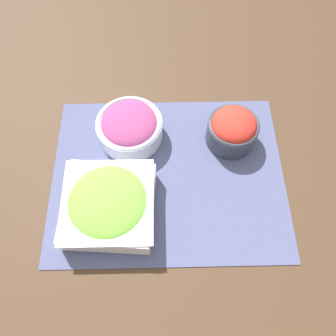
# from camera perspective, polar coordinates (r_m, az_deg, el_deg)

# --- Properties ---
(ground_plane) EXTENTS (3.00, 3.00, 0.00)m
(ground_plane) POSITION_cam_1_polar(r_m,az_deg,el_deg) (0.71, -0.00, -1.24)
(ground_plane) COLOR #422D1E
(placemat) EXTENTS (0.50, 0.39, 0.00)m
(placemat) POSITION_cam_1_polar(r_m,az_deg,el_deg) (0.71, -0.00, -1.17)
(placemat) COLOR #474C70
(placemat) RESTS_ON ground_plane
(lettuce_bowl) EXTENTS (0.18, 0.18, 0.07)m
(lettuce_bowl) POSITION_cam_1_polar(r_m,az_deg,el_deg) (0.65, -10.27, -6.25)
(lettuce_bowl) COLOR white
(lettuce_bowl) RESTS_ON placemat
(onion_bowl) EXTENTS (0.14, 0.14, 0.07)m
(onion_bowl) POSITION_cam_1_polar(r_m,az_deg,el_deg) (0.73, -6.69, 7.17)
(onion_bowl) COLOR silver
(onion_bowl) RESTS_ON placemat
(tomato_bowl) EXTENTS (0.11, 0.11, 0.08)m
(tomato_bowl) POSITION_cam_1_polar(r_m,az_deg,el_deg) (0.73, 11.21, 6.72)
(tomato_bowl) COLOR #333842
(tomato_bowl) RESTS_ON placemat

